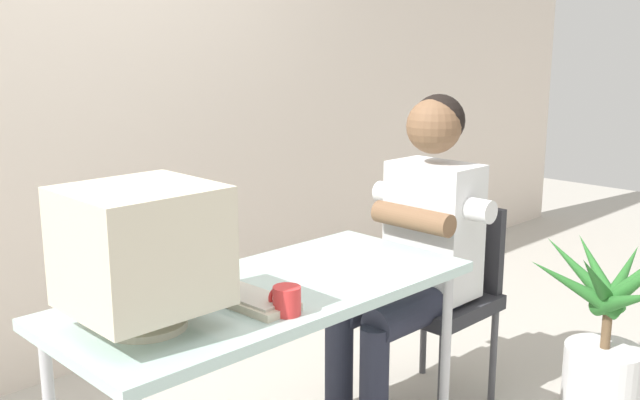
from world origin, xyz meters
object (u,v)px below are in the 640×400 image
(keyboard, at_px, (239,295))
(person_seated, at_px, (416,244))
(crt_monitor, at_px, (143,248))
(office_chair, at_px, (443,288))
(potted_plant, at_px, (605,335))
(desk, at_px, (269,304))
(desk_mug, at_px, (286,300))

(keyboard, height_order, person_seated, person_seated)
(crt_monitor, distance_m, keyboard, 0.38)
(office_chair, distance_m, potted_plant, 0.70)
(office_chair, relative_size, potted_plant, 1.11)
(desk, xyz_separation_m, potted_plant, (1.41, -0.50, -0.37))
(office_chair, bearing_deg, potted_plant, -50.39)
(crt_monitor, height_order, potted_plant, crt_monitor)
(keyboard, distance_m, desk_mug, 0.19)
(desk, relative_size, potted_plant, 1.84)
(desk_mug, bearing_deg, potted_plant, -10.76)
(crt_monitor, relative_size, desk_mug, 4.28)
(person_seated, bearing_deg, crt_monitor, -178.20)
(crt_monitor, distance_m, desk_mug, 0.43)
(crt_monitor, bearing_deg, desk, 2.22)
(potted_plant, xyz_separation_m, desk_mug, (-1.53, 0.29, 0.47))
(desk_mug, bearing_deg, office_chair, 12.01)
(desk, height_order, potted_plant, potted_plant)
(crt_monitor, relative_size, person_seated, 0.30)
(potted_plant, bearing_deg, person_seated, 140.22)
(keyboard, xyz_separation_m, potted_plant, (1.56, -0.48, -0.45))
(desk, xyz_separation_m, keyboard, (-0.14, -0.03, 0.07))
(person_seated, bearing_deg, keyboard, -177.06)
(office_chair, xyz_separation_m, person_seated, (-0.20, 0.00, 0.23))
(desk, distance_m, desk_mug, 0.26)
(desk, relative_size, keyboard, 3.40)
(crt_monitor, height_order, desk_mug, crt_monitor)
(desk_mug, bearing_deg, keyboard, 97.93)
(desk, height_order, person_seated, person_seated)
(person_seated, distance_m, potted_plant, 0.92)
(person_seated, height_order, desk_mug, person_seated)
(person_seated, height_order, potted_plant, person_seated)
(desk, bearing_deg, crt_monitor, -177.78)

